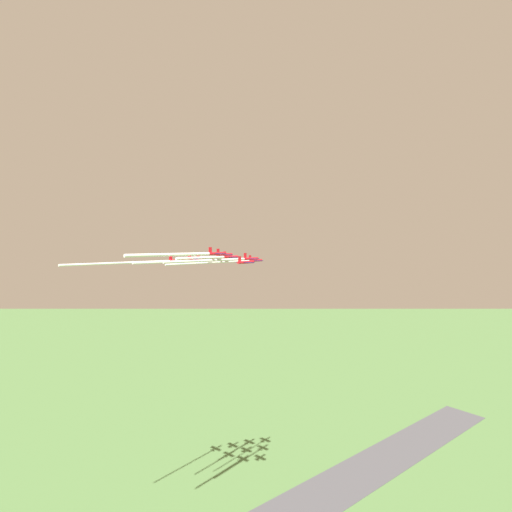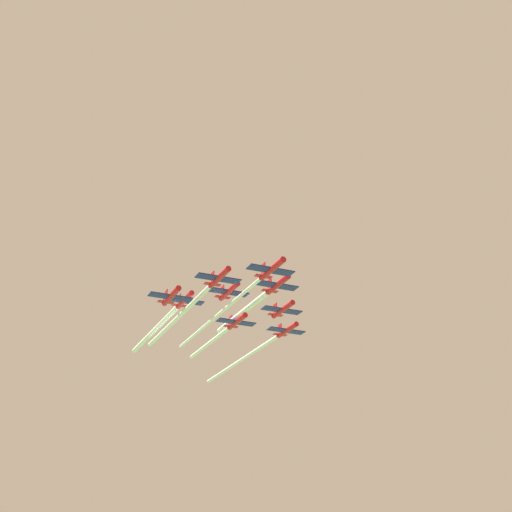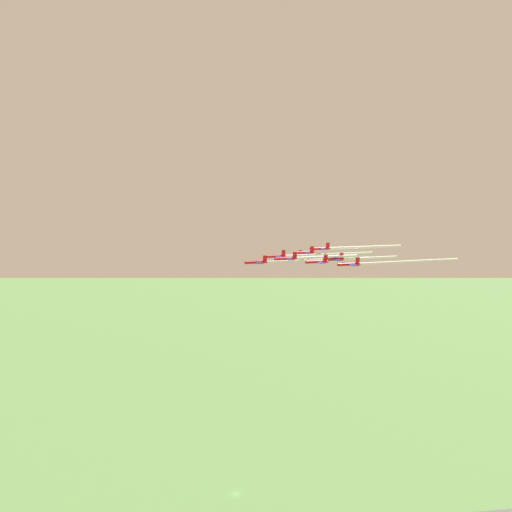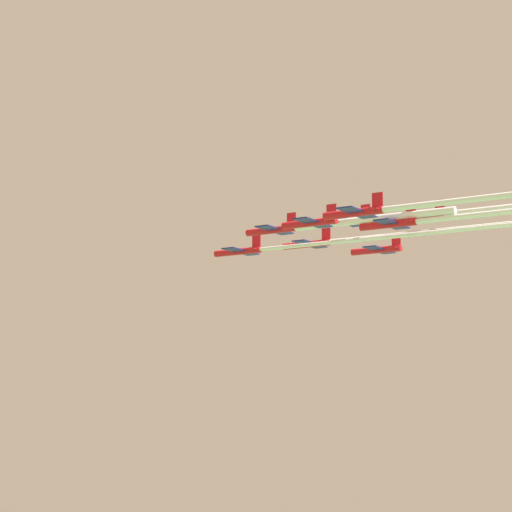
% 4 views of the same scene
% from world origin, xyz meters
% --- Properties ---
extents(jet_0, '(10.40, 10.17, 3.61)m').
position_xyz_m(jet_0, '(23.83, 41.27, 152.36)').
color(jet_0, red).
extents(jet_1, '(10.40, 10.17, 3.61)m').
position_xyz_m(jet_1, '(16.60, 53.17, 154.46)').
color(jet_1, red).
extents(jet_2, '(10.40, 10.17, 3.61)m').
position_xyz_m(jet_2, '(9.91, 40.74, 153.82)').
color(jet_2, red).
extents(jet_3, '(10.40, 10.17, 3.61)m').
position_xyz_m(jet_3, '(9.37, 65.08, 153.48)').
color(jet_3, red).
extents(jet_4, '(10.40, 10.17, 3.61)m').
position_xyz_m(jet_4, '(2.68, 52.64, 156.01)').
color(jet_4, red).
extents(jet_5, '(10.40, 10.17, 3.61)m').
position_xyz_m(jet_5, '(-4.01, 40.20, 152.61)').
color(jet_5, red).
extents(jet_6, '(10.40, 10.17, 3.61)m').
position_xyz_m(jet_6, '(2.15, 76.99, 152.79)').
color(jet_6, red).
extents(jet_7, '(10.40, 10.17, 3.61)m').
position_xyz_m(jet_7, '(-4.55, 64.55, 153.18)').
color(jet_7, red).
extents(jet_8, '(10.40, 10.17, 3.61)m').
position_xyz_m(jet_8, '(-11.24, 52.11, 156.84)').
color(jet_8, red).
extents(smoke_trail_0, '(48.53, 26.59, 0.77)m').
position_xyz_m(smoke_trail_0, '(-4.60, 56.56, 152.31)').
color(smoke_trail_0, white).
extents(smoke_trail_1, '(28.08, 15.94, 1.34)m').
position_xyz_m(smoke_trail_1, '(-1.47, 62.89, 154.41)').
color(smoke_trail_1, white).
extents(smoke_trail_2, '(43.73, 24.19, 1.07)m').
position_xyz_m(smoke_trail_2, '(-16.05, 54.70, 153.77)').
color(smoke_trail_2, white).
extents(smoke_trail_7, '(26.85, 15.06, 0.97)m').
position_xyz_m(smoke_trail_7, '(-22.09, 73.99, 153.13)').
color(smoke_trail_7, white).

